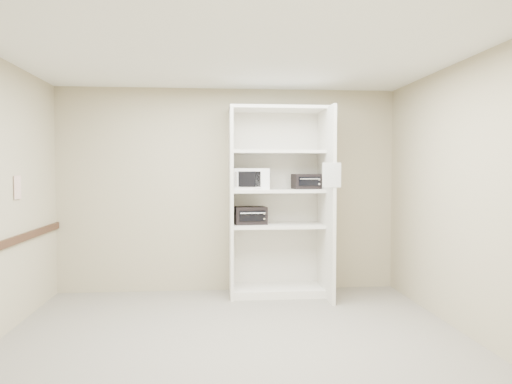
{
  "coord_description": "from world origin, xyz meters",
  "views": [
    {
      "loc": [
        -0.23,
        -4.68,
        1.61
      ],
      "look_at": [
        0.31,
        1.36,
        1.35
      ],
      "focal_mm": 35.0,
      "sensor_mm": 36.0,
      "label": 1
    }
  ],
  "objects": [
    {
      "name": "toaster_oven_upper",
      "position": [
        1.01,
        1.76,
        1.47
      ],
      "size": [
        0.37,
        0.29,
        0.2
      ],
      "primitive_type": "cube",
      "rotation": [
        0.0,
        0.0,
        0.12
      ],
      "color": "black",
      "rests_on": "shelving_unit"
    },
    {
      "name": "shelving_unit",
      "position": [
        0.67,
        1.7,
        1.13
      ],
      "size": [
        1.24,
        0.92,
        2.42
      ],
      "color": "silver",
      "rests_on": "floor"
    },
    {
      "name": "paper_sign",
      "position": [
        1.18,
        1.07,
        1.56
      ],
      "size": [
        0.22,
        0.03,
        0.28
      ],
      "primitive_type": "cube",
      "rotation": [
        0.0,
        0.0,
        0.1
      ],
      "color": "white",
      "rests_on": "shelving_unit"
    },
    {
      "name": "wall_back",
      "position": [
        0.0,
        2.0,
        1.35
      ],
      "size": [
        4.5,
        0.02,
        2.7
      ],
      "primitive_type": "cube",
      "color": "tan",
      "rests_on": "ground"
    },
    {
      "name": "microwave",
      "position": [
        0.29,
        1.68,
        1.5
      ],
      "size": [
        0.49,
        0.39,
        0.27
      ],
      "primitive_type": "cube",
      "rotation": [
        0.0,
        0.0,
        -0.12
      ],
      "color": "white",
      "rests_on": "shelving_unit"
    },
    {
      "name": "ceiling",
      "position": [
        0.0,
        0.0,
        2.7
      ],
      "size": [
        4.5,
        4.0,
        0.01
      ],
      "primitive_type": "cube",
      "color": "white"
    },
    {
      "name": "wall_poster",
      "position": [
        -2.24,
        0.69,
        1.44
      ],
      "size": [
        0.01,
        0.17,
        0.24
      ],
      "primitive_type": "cube",
      "color": "silver",
      "rests_on": "wall_left"
    },
    {
      "name": "toaster_oven_lower",
      "position": [
        0.27,
        1.73,
        1.03
      ],
      "size": [
        0.43,
        0.35,
        0.22
      ],
      "primitive_type": "cube",
      "rotation": [
        0.0,
        0.0,
        0.1
      ],
      "color": "black",
      "rests_on": "shelving_unit"
    },
    {
      "name": "wall_right",
      "position": [
        2.25,
        0.0,
        1.35
      ],
      "size": [
        0.02,
        4.0,
        2.7
      ],
      "primitive_type": "cube",
      "color": "tan",
      "rests_on": "ground"
    },
    {
      "name": "floor",
      "position": [
        0.0,
        0.0,
        0.0
      ],
      "size": [
        4.5,
        4.0,
        0.01
      ],
      "primitive_type": "cube",
      "color": "slate",
      "rests_on": "ground"
    },
    {
      "name": "wall_front",
      "position": [
        0.0,
        -2.0,
        1.35
      ],
      "size": [
        4.5,
        0.02,
        2.7
      ],
      "primitive_type": "cube",
      "color": "tan",
      "rests_on": "ground"
    }
  ]
}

